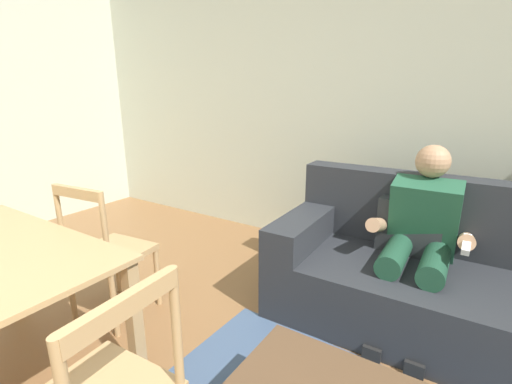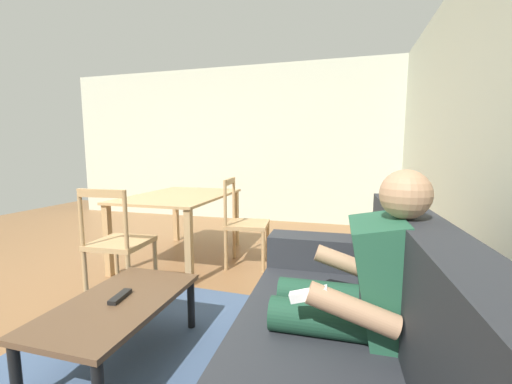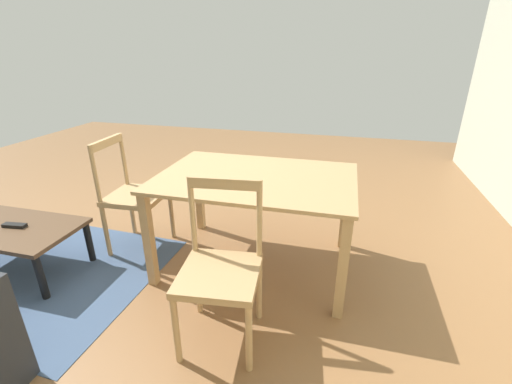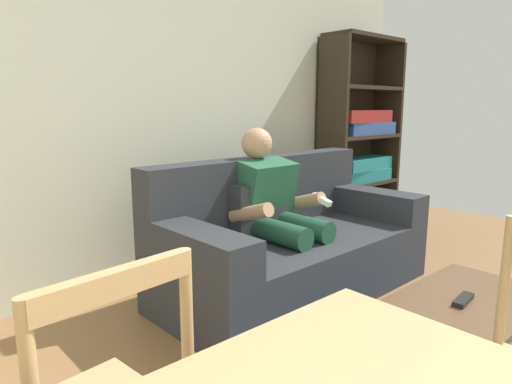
{
  "view_description": "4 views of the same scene",
  "coord_description": "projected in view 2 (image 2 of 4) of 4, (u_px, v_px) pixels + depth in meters",
  "views": [
    {
      "loc": [
        1.03,
        -0.18,
        1.45
      ],
      "look_at": [
        -0.01,
        1.44,
        0.9
      ],
      "focal_mm": 25.13,
      "sensor_mm": 36.0,
      "label": 1
    },
    {
      "loc": [
        2.2,
        2.05,
        1.19
      ],
      "look_at": [
        -0.01,
        1.44,
        0.9
      ],
      "focal_mm": 22.23,
      "sensor_mm": 36.0,
      "label": 2
    },
    {
      "loc": [
        -1.47,
        2.51,
        1.55
      ],
      "look_at": [
        -0.9,
        0.33,
        0.6
      ],
      "focal_mm": 23.99,
      "sensor_mm": 36.0,
      "label": 3
    },
    {
      "loc": [
        -1.26,
        0.04,
        1.26
      ],
      "look_at": [
        -0.01,
        1.44,
        0.9
      ],
      "focal_mm": 31.39,
      "sensor_mm": 36.0,
      "label": 4
    }
  ],
  "objects": [
    {
      "name": "person_lounging",
      "position": [
        351.0,
        290.0,
        1.43
      ],
      "size": [
        0.6,
        0.86,
        1.12
      ],
      "color": "#23563D",
      "rests_on": "ground_plane"
    },
    {
      "name": "coffee_table",
      "position": [
        119.0,
        308.0,
        1.78
      ],
      "size": [
        0.93,
        0.54,
        0.36
      ],
      "color": "brown",
      "rests_on": "ground_plane"
    },
    {
      "name": "wall_back",
      "position": [
        511.0,
        130.0,
        1.84
      ],
      "size": [
        6.3,
        0.12,
        2.63
      ],
      "primitive_type": "cube",
      "color": "beige",
      "rests_on": "ground_plane"
    },
    {
      "name": "dining_chair_near_wall",
      "position": [
        245.0,
        223.0,
        3.32
      ],
      "size": [
        0.46,
        0.46,
        0.92
      ],
      "color": "tan",
      "rests_on": "ground_plane"
    },
    {
      "name": "ground_plane",
      "position": [
        99.0,
        288.0,
        2.79
      ],
      "size": [
        8.3,
        8.3,
        0.0
      ],
      "primitive_type": "plane",
      "color": "brown"
    },
    {
      "name": "tv_remote",
      "position": [
        120.0,
        297.0,
        1.8
      ],
      "size": [
        0.17,
        0.07,
        0.02
      ],
      "primitive_type": "cube",
      "rotation": [
        0.0,
        0.0,
        1.69
      ],
      "color": "black",
      "rests_on": "coffee_table"
    },
    {
      "name": "dining_table",
      "position": [
        180.0,
        203.0,
        3.49
      ],
      "size": [
        1.38,
        0.95,
        0.72
      ],
      "color": "tan",
      "rests_on": "ground_plane"
    },
    {
      "name": "couch",
      "position": [
        349.0,
        355.0,
        1.36
      ],
      "size": [
        1.94,
        0.93,
        0.91
      ],
      "color": "#282B30",
      "rests_on": "ground_plane"
    },
    {
      "name": "area_rug",
      "position": [
        122.0,
        359.0,
        1.82
      ],
      "size": [
        2.05,
        1.47,
        0.01
      ],
      "primitive_type": "cube",
      "rotation": [
        0.0,
        0.0,
        -0.04
      ],
      "color": "#3D5170",
      "rests_on": "ground_plane"
    },
    {
      "name": "wall_side",
      "position": [
        225.0,
        145.0,
        5.64
      ],
      "size": [
        0.12,
        5.97,
        2.63
      ],
      "primitive_type": "cube",
      "color": "beige",
      "rests_on": "ground_plane"
    },
    {
      "name": "dining_chair_facing_couch",
      "position": [
        118.0,
        244.0,
        2.54
      ],
      "size": [
        0.44,
        0.44,
        0.92
      ],
      "color": "tan",
      "rests_on": "ground_plane"
    }
  ]
}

